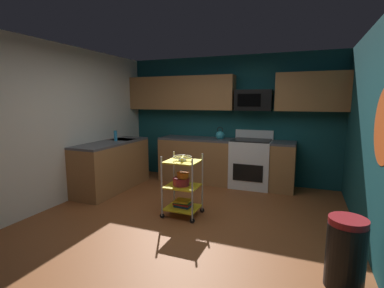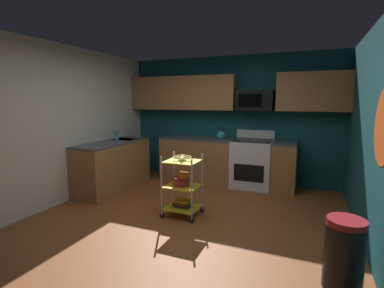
% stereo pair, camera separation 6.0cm
% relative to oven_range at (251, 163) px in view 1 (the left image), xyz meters
% --- Properties ---
extents(floor, '(4.40, 4.80, 0.04)m').
position_rel_oven_range_xyz_m(floor, '(-0.54, -2.10, -0.50)').
color(floor, brown).
rests_on(floor, ground).
extents(wall_back, '(4.52, 0.06, 2.60)m').
position_rel_oven_range_xyz_m(wall_back, '(-0.54, 0.33, 0.82)').
color(wall_back, '#14474C').
rests_on(wall_back, ground).
extents(wall_left, '(0.06, 4.80, 2.60)m').
position_rel_oven_range_xyz_m(wall_left, '(-2.77, -2.10, 0.82)').
color(wall_left, silver).
rests_on(wall_left, ground).
extents(wall_right, '(0.06, 4.80, 2.60)m').
position_rel_oven_range_xyz_m(wall_right, '(1.69, -2.10, 0.82)').
color(wall_right, '#14474C').
rests_on(wall_right, ground).
extents(wall_flower_decal, '(0.00, 0.77, 0.77)m').
position_rel_oven_range_xyz_m(wall_flower_decal, '(1.66, -2.31, 0.97)').
color(wall_flower_decal, '#E5591E').
extents(counter_run, '(3.57, 2.29, 0.92)m').
position_rel_oven_range_xyz_m(counter_run, '(-1.28, -0.44, -0.01)').
color(counter_run, '#9E6B3D').
rests_on(counter_run, ground).
extents(oven_range, '(0.76, 0.65, 1.10)m').
position_rel_oven_range_xyz_m(oven_range, '(0.00, 0.00, 0.00)').
color(oven_range, white).
rests_on(oven_range, ground).
extents(upper_cabinets, '(4.40, 0.33, 0.70)m').
position_rel_oven_range_xyz_m(upper_cabinets, '(-0.66, 0.13, 1.37)').
color(upper_cabinets, '#9E6B3D').
extents(microwave, '(0.70, 0.39, 0.40)m').
position_rel_oven_range_xyz_m(microwave, '(-0.00, 0.10, 1.22)').
color(microwave, black).
extents(rolling_cart, '(0.54, 0.44, 0.91)m').
position_rel_oven_range_xyz_m(rolling_cart, '(-0.67, -1.84, -0.03)').
color(rolling_cart, silver).
rests_on(rolling_cart, ground).
extents(fruit_bowl, '(0.27, 0.27, 0.07)m').
position_rel_oven_range_xyz_m(fruit_bowl, '(-0.67, -1.84, 0.40)').
color(fruit_bowl, silver).
rests_on(fruit_bowl, rolling_cart).
extents(mixing_bowl_large, '(0.25, 0.25, 0.11)m').
position_rel_oven_range_xyz_m(mixing_bowl_large, '(-0.70, -1.84, 0.04)').
color(mixing_bowl_large, maroon).
rests_on(mixing_bowl_large, rolling_cart).
extents(mixing_bowl_small, '(0.18, 0.18, 0.08)m').
position_rel_oven_range_xyz_m(mixing_bowl_small, '(-0.67, -1.84, 0.14)').
color(mixing_bowl_small, orange).
rests_on(mixing_bowl_small, rolling_cart).
extents(book_stack, '(0.27, 0.19, 0.11)m').
position_rel_oven_range_xyz_m(book_stack, '(-0.67, -1.84, -0.29)').
color(book_stack, '#1E4C8C').
rests_on(book_stack, rolling_cart).
extents(kettle, '(0.21, 0.18, 0.26)m').
position_rel_oven_range_xyz_m(kettle, '(-0.64, -0.00, 0.52)').
color(kettle, teal).
rests_on(kettle, counter_run).
extents(dish_soap_bottle, '(0.06, 0.06, 0.20)m').
position_rel_oven_range_xyz_m(dish_soap_bottle, '(-2.44, -1.02, 0.54)').
color(dish_soap_bottle, '#2D8CBF').
rests_on(dish_soap_bottle, counter_run).
extents(trash_can, '(0.34, 0.42, 0.66)m').
position_rel_oven_range_xyz_m(trash_can, '(1.36, -2.80, -0.15)').
color(trash_can, black).
rests_on(trash_can, ground).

